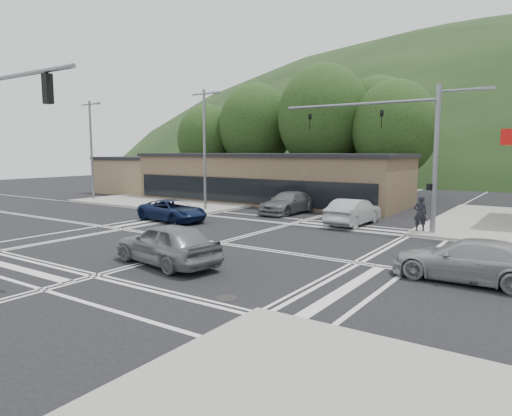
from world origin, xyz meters
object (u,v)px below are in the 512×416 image
Objects in this scene: car_queue_a at (353,212)px; car_northbound at (288,203)px; car_blue_west at (173,211)px; pedestrian at (420,213)px; car_grey_center at (167,244)px; car_queue_b at (369,199)px; car_silver_east at (469,260)px.

car_northbound is at bearing -19.74° from car_queue_a.
car_queue_a is (10.28, 5.11, 0.11)m from car_blue_west.
pedestrian is at bearing -66.53° from car_blue_west.
car_grey_center is 1.07× the size of car_queue_b.
car_queue_a is at bearing -138.33° from car_silver_east.
car_queue_b is (8.48, 12.65, 0.11)m from car_blue_west.
car_queue_a is 2.54× the size of pedestrian.
car_queue_a is 0.90× the size of car_northbound.
car_grey_center reaches higher than car_blue_west.
car_silver_east is 1.05× the size of car_queue_a.
car_queue_a is 6.37m from car_northbound.
car_blue_west is 0.99× the size of car_grey_center.
car_blue_west is at bearing -116.46° from car_northbound.
car_grey_center is at bearing 38.77° from pedestrian.
car_silver_east is 12.27m from car_queue_a.
car_grey_center is 21.05m from car_queue_b.
car_silver_east reaches higher than car_blue_west.
car_grey_center is at bearing -73.40° from car_northbound.
car_queue_a is at bearing -57.15° from car_blue_west.
car_grey_center is 0.98× the size of car_silver_east.
car_queue_a is (2.38, 13.50, -0.05)m from car_grey_center.
pedestrian is (4.15, -0.69, 0.31)m from car_queue_a.
car_queue_b is at bearing 55.69° from car_northbound.
car_queue_b is (-1.81, 7.55, -0.00)m from car_queue_a.
pedestrian is at bearing 172.14° from car_queue_a.
car_queue_a is at bearing 104.48° from car_queue_b.
car_grey_center is at bearing 81.55° from car_queue_a.
car_grey_center reaches higher than car_northbound.
car_grey_center is 14.38m from pedestrian.
pedestrian is (-3.86, 8.61, 0.37)m from car_silver_east.
car_northbound is (-4.13, -5.23, -0.02)m from car_queue_b.
car_blue_west is 8.60m from car_northbound.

